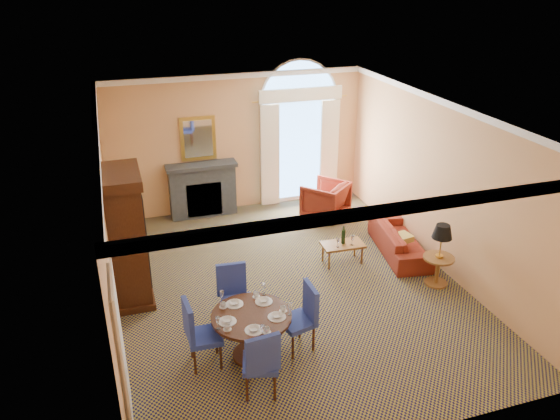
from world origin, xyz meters
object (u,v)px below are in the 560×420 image
object	(u,v)px
side_table	(440,247)
armchair	(325,200)
coffee_table	(343,244)
dining_table	(252,325)
sofa	(400,240)
armoire	(127,239)

from	to	relation	value
side_table	armchair	bearing A→B (deg)	103.98
coffee_table	dining_table	bearing A→B (deg)	-135.66
dining_table	coffee_table	bearing A→B (deg)	42.04
armchair	coffee_table	distance (m)	2.16
dining_table	armchair	xyz separation A→B (m)	(2.91, 4.29, -0.14)
dining_table	sofa	xyz separation A→B (m)	(3.69, 2.21, -0.28)
armoire	armchair	world-z (taller)	armoire
armoire	sofa	size ratio (longest dim) A/B	1.21
armoire	dining_table	distance (m)	2.79
dining_table	coffee_table	size ratio (longest dim) A/B	1.42
dining_table	sofa	size ratio (longest dim) A/B	0.61
side_table	sofa	bearing A→B (deg)	92.25
armoire	armchair	xyz separation A→B (m)	(4.48, 2.06, -0.71)
sofa	coffee_table	xyz separation A→B (m)	(-1.27, -0.02, 0.12)
armoire	dining_table	size ratio (longest dim) A/B	1.98
dining_table	side_table	distance (m)	3.86
dining_table	side_table	size ratio (longest dim) A/B	1.01
sofa	side_table	distance (m)	1.36
armchair	coffee_table	world-z (taller)	armchair
sofa	side_table	size ratio (longest dim) A/B	1.65
armchair	coffee_table	bearing A→B (deg)	36.49
armchair	side_table	distance (m)	3.48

